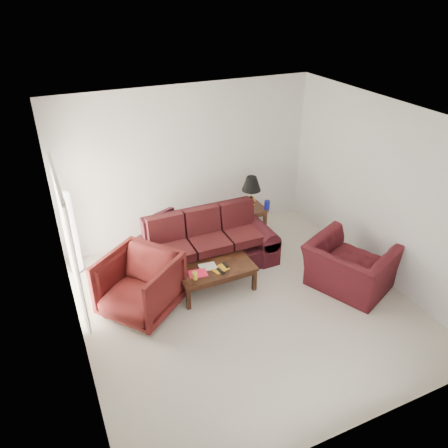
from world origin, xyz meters
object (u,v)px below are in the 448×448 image
object	(u,v)px
sofa	(208,243)
armchair_left	(140,285)
end_table	(250,220)
coffee_table	(216,279)
floor_lamp	(71,233)
armchair_right	(349,267)

from	to	relation	value
sofa	armchair_left	size ratio (longest dim) A/B	2.25
sofa	end_table	size ratio (longest dim) A/B	4.05
armchair_left	coffee_table	distance (m)	1.30
floor_lamp	armchair_right	xyz separation A→B (m)	(4.08, -2.40, -0.35)
end_table	coffee_table	distance (m)	1.98
sofa	coffee_table	size ratio (longest dim) A/B	1.91
end_table	floor_lamp	xyz separation A→B (m)	(-3.41, 0.12, 0.47)
floor_lamp	armchair_left	distance (m)	1.76
sofa	floor_lamp	distance (m)	2.36
armchair_left	coffee_table	size ratio (longest dim) A/B	0.85
armchair_right	coffee_table	bearing A→B (deg)	43.30
floor_lamp	coffee_table	world-z (taller)	floor_lamp
end_table	armchair_right	distance (m)	2.38
sofa	armchair_right	bearing A→B (deg)	-35.42
end_table	armchair_left	distance (m)	3.01
floor_lamp	sofa	bearing A→B (deg)	-21.86
armchair_right	coffee_table	world-z (taller)	armchair_right
armchair_left	armchair_right	bearing A→B (deg)	37.00
sofa	armchair_right	distance (m)	2.44
sofa	armchair_left	world-z (taller)	sofa
armchair_left	armchair_right	distance (m)	3.42
armchair_left	coffee_table	bearing A→B (deg)	51.44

